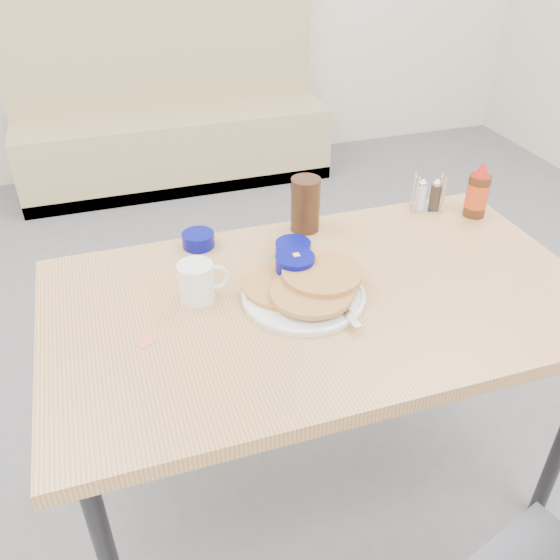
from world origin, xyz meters
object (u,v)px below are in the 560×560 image
object	(u,v)px
pancake_plate	(305,289)
booth_bench	(172,125)
amber_tumbler	(305,204)
condiment_caddy	(428,197)
coffee_mug	(198,281)
dining_table	(321,314)
creamer_bowl	(198,240)
butter_bowl	(293,250)
syrup_bottle	(478,193)
grits_setting	(295,269)

from	to	relation	value
pancake_plate	booth_bench	bearing A→B (deg)	88.96
amber_tumbler	condiment_caddy	bearing A→B (deg)	0.00
booth_bench	coffee_mug	bearing A→B (deg)	-97.03
dining_table	booth_bench	bearing A→B (deg)	90.00
amber_tumbler	coffee_mug	bearing A→B (deg)	-146.13
creamer_bowl	butter_bowl	distance (m)	0.28
booth_bench	butter_bowl	world-z (taller)	booth_bench
pancake_plate	coffee_mug	world-z (taller)	coffee_mug
creamer_bowl	syrup_bottle	world-z (taller)	syrup_bottle
dining_table	amber_tumbler	world-z (taller)	amber_tumbler
grits_setting	syrup_bottle	xyz separation A→B (m)	(0.66, 0.16, 0.05)
condiment_caddy	booth_bench	bearing A→B (deg)	119.21
dining_table	condiment_caddy	distance (m)	0.61
dining_table	grits_setting	xyz separation A→B (m)	(-0.04, 0.09, 0.09)
dining_table	amber_tumbler	xyz separation A→B (m)	(0.08, 0.34, 0.14)
coffee_mug	creamer_bowl	distance (m)	0.26
pancake_plate	creamer_bowl	xyz separation A→B (m)	(-0.21, 0.33, -0.00)
dining_table	coffee_mug	xyz separation A→B (m)	(-0.30, 0.09, 0.11)
booth_bench	dining_table	distance (m)	2.56
condiment_caddy	syrup_bottle	size ratio (longest dim) A/B	0.67
pancake_plate	grits_setting	bearing A→B (deg)	87.25
booth_bench	syrup_bottle	xyz separation A→B (m)	(0.62, -2.28, 0.49)
amber_tumbler	dining_table	bearing A→B (deg)	-102.64
butter_bowl	syrup_bottle	xyz separation A→B (m)	(0.63, 0.06, 0.06)
condiment_caddy	pancake_plate	bearing A→B (deg)	-131.91
pancake_plate	syrup_bottle	distance (m)	0.71
creamer_bowl	amber_tumbler	distance (m)	0.33
creamer_bowl	amber_tumbler	world-z (taller)	amber_tumbler
booth_bench	pancake_plate	bearing A→B (deg)	-91.04
grits_setting	condiment_caddy	world-z (taller)	condiment_caddy
booth_bench	butter_bowl	size ratio (longest dim) A/B	19.05
condiment_caddy	coffee_mug	bearing A→B (deg)	-145.78
grits_setting	syrup_bottle	world-z (taller)	syrup_bottle
butter_bowl	dining_table	bearing A→B (deg)	-87.24
booth_bench	butter_bowl	xyz separation A→B (m)	(-0.01, -2.33, 0.43)
creamer_bowl	coffee_mug	bearing A→B (deg)	-101.24
grits_setting	condiment_caddy	xyz separation A→B (m)	(0.54, 0.25, 0.01)
booth_bench	condiment_caddy	distance (m)	2.29
booth_bench	amber_tumbler	distance (m)	2.25
dining_table	butter_bowl	size ratio (longest dim) A/B	14.03
booth_bench	grits_setting	world-z (taller)	booth_bench
booth_bench	dining_table	world-z (taller)	booth_bench
dining_table	butter_bowl	xyz separation A→B (m)	(-0.01, 0.20, 0.08)
butter_bowl	booth_bench	bearing A→B (deg)	89.76
amber_tumbler	creamer_bowl	bearing A→B (deg)	180.00
amber_tumbler	syrup_bottle	distance (m)	0.55
pancake_plate	creamer_bowl	size ratio (longest dim) A/B	3.55
coffee_mug	syrup_bottle	size ratio (longest dim) A/B	0.73
booth_bench	pancake_plate	size ratio (longest dim) A/B	5.73
pancake_plate	coffee_mug	xyz separation A→B (m)	(-0.26, 0.08, 0.03)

